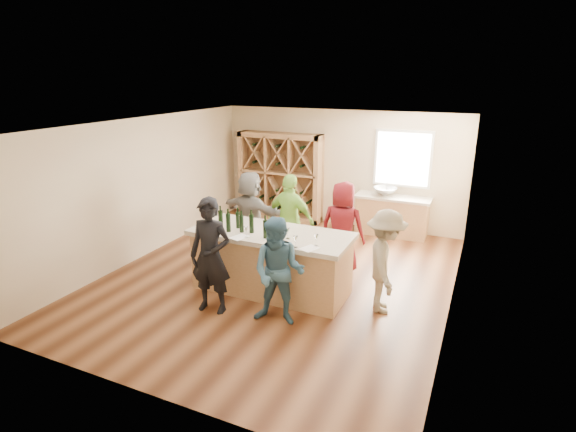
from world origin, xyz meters
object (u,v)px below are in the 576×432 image
at_px(wine_bottle_a, 221,219).
at_px(person_far_left, 251,213).
at_px(person_far_right, 342,227).
at_px(wine_bottle_f, 265,229).
at_px(wine_rack, 280,177).
at_px(sink, 385,191).
at_px(person_near_left, 211,256).
at_px(wine_bottle_b, 228,223).
at_px(person_far_mid, 290,220).
at_px(wine_bottle_c, 238,220).
at_px(person_near_right, 279,272).
at_px(person_server, 385,262).
at_px(tasting_counter_base, 271,264).
at_px(wine_bottle_e, 251,224).
at_px(wine_bottle_d, 242,224).

relative_size(wine_bottle_a, person_far_left, 0.18).
relative_size(person_far_right, wine_bottle_f, 5.80).
relative_size(wine_rack, wine_bottle_a, 6.94).
relative_size(sink, person_near_left, 0.29).
distance_m(wine_bottle_b, person_far_mid, 1.62).
height_order(wine_bottle_c, person_far_mid, person_far_mid).
relative_size(wine_bottle_c, person_near_right, 0.17).
xyz_separation_m(wine_bottle_a, wine_bottle_c, (0.26, 0.13, -0.02)).
relative_size(person_far_left, wine_bottle_f, 5.84).
relative_size(sink, person_near_right, 0.33).
xyz_separation_m(person_server, person_far_mid, (-2.11, 1.12, 0.07)).
relative_size(person_near_left, person_near_right, 1.12).
height_order(sink, person_far_left, person_far_left).
bearing_deg(person_near_right, tasting_counter_base, 113.68).
bearing_deg(person_near_left, person_far_right, 52.65).
relative_size(sink, wine_bottle_e, 1.69).
bearing_deg(wine_bottle_c, person_far_mid, 72.61).
height_order(wine_bottle_b, wine_bottle_c, wine_bottle_b).
bearing_deg(wine_bottle_b, wine_bottle_c, 77.39).
height_order(sink, person_near_left, person_near_left).
bearing_deg(wine_bottle_d, person_far_right, 49.69).
distance_m(person_near_right, person_far_right, 2.21).
relative_size(person_near_left, wine_bottle_f, 6.17).
distance_m(wine_bottle_b, wine_bottle_e, 0.39).
relative_size(wine_bottle_b, person_far_right, 0.18).
bearing_deg(wine_bottle_d, person_far_mid, 80.49).
bearing_deg(wine_rack, sink, -1.49).
bearing_deg(wine_bottle_e, wine_bottle_a, -178.58).
distance_m(wine_rack, wine_bottle_d, 4.16).
height_order(wine_bottle_d, person_server, person_server).
xyz_separation_m(person_far_mid, person_far_left, (-0.93, 0.10, -0.02)).
relative_size(wine_bottle_d, person_near_left, 0.16).
height_order(wine_bottle_a, person_far_mid, person_far_mid).
distance_m(wine_bottle_a, wine_bottle_b, 0.23).
bearing_deg(tasting_counter_base, person_server, 3.47).
height_order(person_near_left, person_far_right, person_near_left).
relative_size(wine_bottle_a, wine_bottle_b, 1.00).
xyz_separation_m(wine_bottle_b, person_far_left, (-0.48, 1.62, -0.36)).
bearing_deg(wine_bottle_d, tasting_counter_base, 25.88).
bearing_deg(person_far_right, wine_bottle_a, 40.88).
bearing_deg(person_server, person_near_left, 97.27).
height_order(wine_rack, person_far_mid, wine_rack).
relative_size(sink, person_far_left, 0.31).
bearing_deg(wine_bottle_d, person_near_left, -98.20).
relative_size(sink, tasting_counter_base, 0.21).
xyz_separation_m(wine_bottle_c, person_near_right, (1.17, -0.84, -0.39)).
bearing_deg(person_far_mid, sink, -107.32).
distance_m(wine_bottle_b, wine_bottle_d, 0.22).
bearing_deg(wine_bottle_f, wine_rack, 112.09).
height_order(wine_bottle_a, wine_bottle_f, wine_bottle_a).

